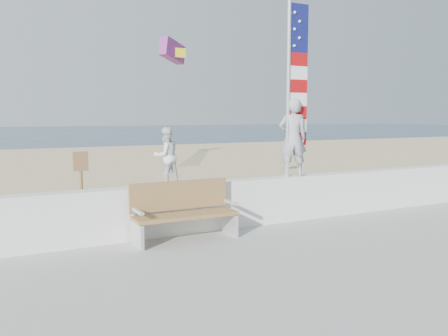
{
  "coord_description": "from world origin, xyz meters",
  "views": [
    {
      "loc": [
        -3.81,
        -5.83,
        2.29
      ],
      "look_at": [
        0.2,
        1.8,
        1.35
      ],
      "focal_mm": 38.0,
      "sensor_mm": 36.0,
      "label": 1
    }
  ],
  "objects_px": {
    "child": "(166,156)",
    "flag": "(294,81)",
    "bench": "(184,211)",
    "adult": "(293,138)"
  },
  "relations": [
    {
      "from": "adult",
      "to": "child",
      "type": "height_order",
      "value": "adult"
    },
    {
      "from": "bench",
      "to": "flag",
      "type": "xyz_separation_m",
      "value": [
        2.59,
        0.45,
        2.3
      ]
    },
    {
      "from": "adult",
      "to": "flag",
      "type": "relative_size",
      "value": 0.45
    },
    {
      "from": "child",
      "to": "bench",
      "type": "relative_size",
      "value": 0.57
    },
    {
      "from": "adult",
      "to": "flag",
      "type": "height_order",
      "value": "flag"
    },
    {
      "from": "adult",
      "to": "bench",
      "type": "relative_size",
      "value": 0.87
    },
    {
      "from": "child",
      "to": "adult",
      "type": "bearing_deg",
      "value": 169.7
    },
    {
      "from": "flag",
      "to": "bench",
      "type": "bearing_deg",
      "value": -170.04
    },
    {
      "from": "bench",
      "to": "flag",
      "type": "distance_m",
      "value": 3.49
    },
    {
      "from": "child",
      "to": "flag",
      "type": "relative_size",
      "value": 0.29
    }
  ]
}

